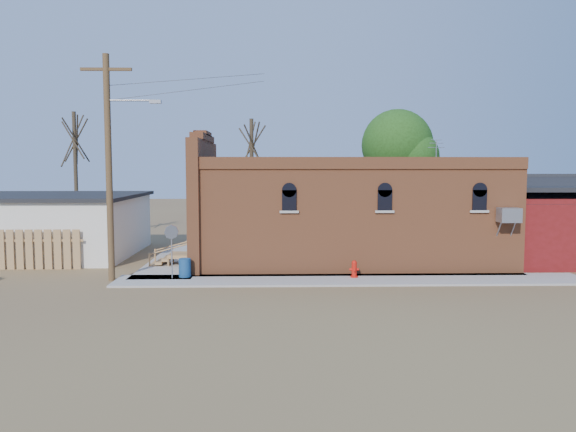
{
  "coord_description": "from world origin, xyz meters",
  "views": [
    {
      "loc": [
        -1.61,
        -21.33,
        4.58
      ],
      "look_at": [
        -1.01,
        3.61,
        2.4
      ],
      "focal_mm": 35.0,
      "sensor_mm": 36.0,
      "label": 1
    }
  ],
  "objects_px": {
    "fire_hydrant": "(354,269)",
    "stop_sign": "(171,237)",
    "trash_barrel": "(185,268)",
    "brick_bar": "(342,214)",
    "utility_pole": "(110,162)"
  },
  "relations": [
    {
      "from": "stop_sign",
      "to": "brick_bar",
      "type": "bearing_deg",
      "value": 21.16
    },
    {
      "from": "stop_sign",
      "to": "trash_barrel",
      "type": "distance_m",
      "value": 1.41
    },
    {
      "from": "brick_bar",
      "to": "stop_sign",
      "type": "relative_size",
      "value": 7.5
    },
    {
      "from": "stop_sign",
      "to": "utility_pole",
      "type": "bearing_deg",
      "value": 171.55
    },
    {
      "from": "fire_hydrant",
      "to": "stop_sign",
      "type": "height_order",
      "value": "stop_sign"
    },
    {
      "from": "utility_pole",
      "to": "stop_sign",
      "type": "relative_size",
      "value": 4.11
    },
    {
      "from": "brick_bar",
      "to": "fire_hydrant",
      "type": "bearing_deg",
      "value": -90.0
    },
    {
      "from": "brick_bar",
      "to": "trash_barrel",
      "type": "relative_size",
      "value": 21.63
    },
    {
      "from": "fire_hydrant",
      "to": "trash_barrel",
      "type": "distance_m",
      "value": 6.95
    },
    {
      "from": "brick_bar",
      "to": "trash_barrel",
      "type": "bearing_deg",
      "value": -150.09
    },
    {
      "from": "utility_pole",
      "to": "stop_sign",
      "type": "xyz_separation_m",
      "value": [
        2.37,
        0.02,
        -3.01
      ]
    },
    {
      "from": "stop_sign",
      "to": "trash_barrel",
      "type": "relative_size",
      "value": 2.89
    },
    {
      "from": "brick_bar",
      "to": "trash_barrel",
      "type": "xyz_separation_m",
      "value": [
        -6.94,
        -3.99,
        -1.88
      ]
    },
    {
      "from": "utility_pole",
      "to": "fire_hydrant",
      "type": "bearing_deg",
      "value": 0.2
    },
    {
      "from": "utility_pole",
      "to": "trash_barrel",
      "type": "distance_m",
      "value": 5.18
    }
  ]
}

